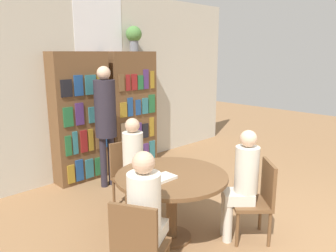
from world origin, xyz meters
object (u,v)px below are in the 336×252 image
seated_reader_right (242,179)px  reading_table (172,186)px  seated_reader_back (146,210)px  flower_vase (134,36)px  librarian_standing (105,114)px  bookshelf_left (81,118)px  chair_near_camera (139,245)px  seated_reader_left (135,161)px  chair_left_side (128,172)px  bookshelf_right (132,110)px  chair_far_side (258,197)px

seated_reader_right → reading_table: bearing=90.0°
reading_table → seated_reader_back: (-0.67, -0.36, 0.09)m
flower_vase → reading_table: flower_vase is taller
flower_vase → librarian_standing: bearing=-152.7°
bookshelf_left → flower_vase: bearing=0.2°
chair_near_camera → librarian_standing: (1.18, 2.17, 0.64)m
librarian_standing → bookshelf_left: bearing=103.6°
reading_table → seated_reader_left: 0.76m
seated_reader_left → seated_reader_back: 1.35m
reading_table → librarian_standing: librarian_standing is taller
seated_reader_back → chair_left_side: bearing=120.0°
bookshelf_left → librarian_standing: 0.53m
bookshelf_right → seated_reader_right: (-0.72, -2.76, -0.32)m
bookshelf_left → chair_near_camera: 2.93m
bookshelf_right → chair_near_camera: bearing=-128.0°
chair_far_side → librarian_standing: 2.49m
bookshelf_left → seated_reader_back: bearing=-109.3°
bookshelf_right → chair_left_side: bookshelf_right is taller
chair_near_camera → seated_reader_right: seated_reader_right is taller
chair_far_side → seated_reader_left: bearing=66.1°
bookshelf_left → seated_reader_left: 1.53m
flower_vase → chair_near_camera: bearing=-128.9°
seated_reader_left → seated_reader_back: (-0.78, -1.10, 0.01)m
bookshelf_left → seated_reader_back: 2.76m
chair_near_camera → seated_reader_right: (1.37, -0.08, 0.20)m
chair_left_side → chair_far_side: same height
librarian_standing → chair_near_camera: bearing=-118.6°
chair_near_camera → chair_left_side: bearing=117.0°
bookshelf_right → chair_left_side: bearing=-130.8°
seated_reader_right → flower_vase: bearing=27.9°
bookshelf_left → librarian_standing: bookshelf_left is taller
reading_table → chair_left_side: bearing=82.0°
bookshelf_right → seated_reader_left: bookshelf_right is taller
chair_near_camera → chair_far_side: bearing=54.0°
chair_far_side → seated_reader_left: seated_reader_left is taller
seated_reader_back → chair_near_camera: bearing=-90.0°
bookshelf_left → seated_reader_right: 2.80m
bookshelf_left → seated_reader_right: (0.31, -2.76, -0.32)m
chair_far_side → librarian_standing: (-0.31, 2.39, 0.64)m
reading_table → seated_reader_back: size_ratio=0.96×
bookshelf_left → chair_far_side: bearing=-81.4°
chair_near_camera → seated_reader_left: size_ratio=0.72×
reading_table → chair_left_side: (0.13, 0.93, -0.13)m
bookshelf_left → seated_reader_left: bookshelf_left is taller
chair_left_side → seated_reader_right: 1.52m
seated_reader_left → chair_near_camera: bearing=59.9°
seated_reader_back → bookshelf_left: bearing=132.7°
bookshelf_left → chair_left_side: 1.41m
chair_near_camera → seated_reader_back: seated_reader_back is taller
reading_table → seated_reader_back: 0.76m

